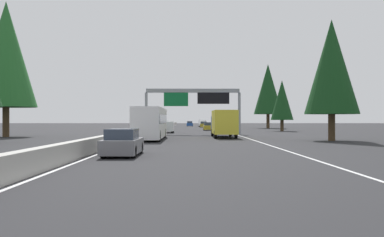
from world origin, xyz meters
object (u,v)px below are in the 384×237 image
(pickup_distant_a, at_px, (202,123))
(conifer_left_near, at_px, (6,54))
(sedan_mid_right, at_px, (123,143))
(conifer_right_mid, at_px, (282,100))
(sign_gantry_overhead, at_px, (194,98))
(sedan_mid_left, at_px, (204,125))
(sedan_far_center, at_px, (208,127))
(minivan_far_right, at_px, (167,126))
(bus_far_left, at_px, (151,122))
(conifer_right_near, at_px, (332,67))
(conifer_right_far, at_px, (268,89))
(box_truck_mid_center, at_px, (224,123))
(sedan_near_center, at_px, (190,124))

(pickup_distant_a, height_order, conifer_left_near, conifer_left_near)
(sedan_mid_right, bearing_deg, conifer_right_mid, -22.36)
(sign_gantry_overhead, bearing_deg, sedan_mid_left, -3.40)
(sedan_far_center, distance_m, conifer_right_mid, 14.11)
(sign_gantry_overhead, distance_m, sedan_far_center, 21.15)
(sedan_far_center, bearing_deg, minivan_far_right, 152.74)
(bus_far_left, relative_size, conifer_right_near, 1.02)
(minivan_far_right, bearing_deg, conifer_right_far, -34.30)
(minivan_far_right, bearing_deg, sedan_far_center, -27.26)
(bus_far_left, distance_m, conifer_right_far, 56.59)
(sign_gantry_overhead, height_order, minivan_far_right, sign_gantry_overhead)
(sedan_far_center, xyz_separation_m, minivan_far_right, (-13.24, 6.82, 0.27))
(sedan_far_center, bearing_deg, conifer_right_near, -165.18)
(sign_gantry_overhead, bearing_deg, sedan_far_center, -7.79)
(sign_gantry_overhead, xyz_separation_m, conifer_left_near, (-7.59, 21.42, 4.57))
(bus_far_left, xyz_separation_m, sedan_far_center, (34.09, -7.27, -1.03))
(pickup_distant_a, relative_size, conifer_right_mid, 0.65)
(sign_gantry_overhead, xyz_separation_m, box_truck_mid_center, (-9.11, -3.13, -3.19))
(sign_gantry_overhead, xyz_separation_m, minivan_far_right, (7.31, 4.01, -3.85))
(conifer_left_near, bearing_deg, minivan_far_right, -49.44)
(sedan_near_center, xyz_separation_m, conifer_right_far, (-28.92, -17.67, 8.16))
(bus_far_left, bearing_deg, sedan_mid_left, -6.68)
(sedan_near_center, relative_size, conifer_left_near, 0.29)
(sedan_far_center, height_order, sedan_near_center, same)
(minivan_far_right, xyz_separation_m, box_truck_mid_center, (-16.42, -7.14, 0.66))
(sedan_mid_right, distance_m, bus_far_left, 18.23)
(conifer_right_mid, relative_size, conifer_right_far, 0.59)
(bus_far_left, bearing_deg, minivan_far_right, -1.22)
(sedan_far_center, distance_m, pickup_distant_a, 39.52)
(conifer_right_far, bearing_deg, box_truck_mid_center, 163.56)
(pickup_distant_a, xyz_separation_m, sedan_near_center, (7.14, 3.48, -0.23))
(pickup_distant_a, xyz_separation_m, minivan_far_right, (-52.76, 6.94, 0.04))
(sedan_far_center, height_order, conifer_right_mid, conifer_right_mid)
(conifer_left_near, bearing_deg, conifer_right_mid, -57.94)
(bus_far_left, height_order, sedan_near_center, bus_far_left)
(pickup_distant_a, xyz_separation_m, conifer_left_near, (-67.66, 24.35, 8.46))
(sign_gantry_overhead, height_order, pickup_distant_a, sign_gantry_overhead)
(sedan_mid_right, height_order, minivan_far_right, minivan_far_right)
(bus_far_left, bearing_deg, box_truck_mid_center, -59.73)
(conifer_left_near, bearing_deg, conifer_right_near, -104.33)
(sedan_near_center, distance_m, sedan_mid_left, 17.90)
(sedan_far_center, height_order, sedan_mid_left, same)
(conifer_right_near, bearing_deg, bus_far_left, 80.88)
(conifer_right_far, bearing_deg, sedan_far_center, 141.11)
(sedan_near_center, relative_size, box_truck_mid_center, 0.52)
(conifer_right_mid, height_order, conifer_left_near, conifer_left_near)
(bus_far_left, relative_size, pickup_distant_a, 2.05)
(sedan_mid_left, bearing_deg, conifer_left_near, 156.94)
(conifer_right_near, bearing_deg, conifer_left_near, 75.67)
(minivan_far_right, bearing_deg, box_truck_mid_center, -156.50)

